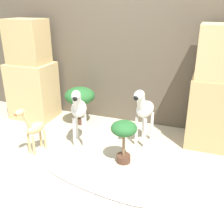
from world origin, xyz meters
The scene contains 10 objects.
ground_plane centered at (0.00, 0.00, 0.00)m, with size 14.00×14.00×0.00m, color #B2A88E.
wall_back centered at (0.00, 1.32, 1.10)m, with size 6.40×0.08×2.20m.
rock_pillar_left centered at (-1.31, 0.94, 0.66)m, with size 0.65×0.49×1.46m.
rock_pillar_right centered at (1.31, 0.94, 0.70)m, with size 0.65×0.49×1.45m.
zebra_right centered at (0.48, 0.66, 0.48)m, with size 0.24×0.48×0.76m.
zebra_left centered at (-0.26, 0.39, 0.48)m, with size 0.30×0.48×0.76m.
giraffe_figurine centered at (-0.67, 0.03, 0.32)m, with size 0.18×0.39×0.60m.
potted_palm_front centered at (-0.51, 0.92, 0.43)m, with size 0.43×0.43×0.56m.
potted_palm_back centered at (0.39, 0.18, 0.36)m, with size 0.29×0.29×0.50m.
surfboard centered at (0.23, -0.32, 0.01)m, with size 1.21×0.42×0.07m.
Camera 1 is at (1.13, -2.22, 1.66)m, focal length 42.00 mm.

